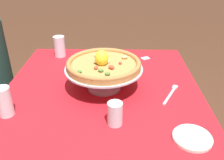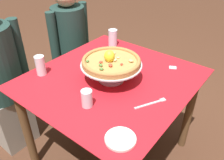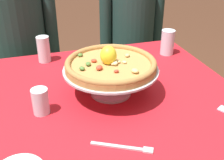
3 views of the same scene
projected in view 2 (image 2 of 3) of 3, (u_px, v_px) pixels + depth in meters
name	position (u px, v px, depth m)	size (l,w,h in m)	color
ground_plane	(111.00, 153.00, 1.93)	(14.00, 14.00, 0.00)	#4C2D1E
dining_table	(111.00, 92.00, 1.59)	(1.05, 0.99, 0.74)	brown
pizza_stand	(111.00, 68.00, 1.46)	(0.39, 0.39, 0.12)	#B7B7C1
pizza	(111.00, 61.00, 1.44)	(0.37, 0.37, 0.09)	#BC8447
water_glass_back_right	(113.00, 39.00, 1.91)	(0.07, 0.07, 0.13)	silver
water_glass_side_left	(87.00, 99.00, 1.27)	(0.06, 0.06, 0.10)	silver
water_glass_back_left	(41.00, 67.00, 1.54)	(0.06, 0.06, 0.13)	silver
side_plate	(120.00, 139.00, 1.08)	(0.15, 0.15, 0.02)	silver
dinner_fork	(152.00, 103.00, 1.30)	(0.18, 0.11, 0.01)	#B7B7C1
sugar_packet	(173.00, 68.00, 1.63)	(0.05, 0.04, 0.01)	silver
diner_right	(71.00, 49.00, 2.30)	(0.46, 0.32, 1.17)	#1E3833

